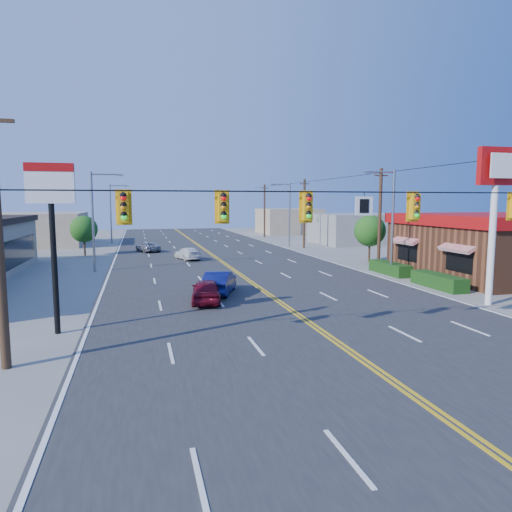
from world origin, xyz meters
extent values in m
plane|color=gray|center=(0.00, 0.00, 0.00)|extent=(160.00, 160.00, 0.00)
cube|color=#2D2D30|center=(0.00, 20.00, 0.03)|extent=(20.00, 120.00, 0.06)
cylinder|color=black|center=(0.00, 0.00, 6.00)|extent=(24.00, 0.05, 0.05)
cube|color=white|center=(1.20, 0.00, 5.45)|extent=(0.75, 0.04, 0.75)
cube|color=#D89E0C|center=(-8.00, 0.00, 5.42)|extent=(0.55, 0.34, 1.25)
cube|color=#D89E0C|center=(-4.50, 0.00, 5.42)|extent=(0.55, 0.34, 1.25)
cube|color=#D89E0C|center=(-1.20, 0.00, 5.42)|extent=(0.55, 0.34, 1.25)
cube|color=#D89E0C|center=(3.50, 0.00, 5.42)|extent=(0.55, 0.34, 1.25)
cube|color=brown|center=(20.00, 12.00, 2.00)|extent=(14.00, 12.00, 4.00)
cube|color=#194214|center=(11.50, 12.00, 0.45)|extent=(1.20, 9.00, 0.90)
cylinder|color=white|center=(11.00, 4.00, 3.50)|extent=(0.36, 0.36, 7.00)
cube|color=#A50C0C|center=(11.00, 4.00, 7.50)|extent=(2.20, 0.36, 2.00)
cylinder|color=black|center=(-11.00, 4.00, 3.00)|extent=(0.24, 0.24, 6.00)
cube|color=white|center=(-11.00, 4.00, 6.20)|extent=(1.90, 0.30, 1.30)
cylinder|color=gray|center=(11.00, 14.00, 4.00)|extent=(0.20, 0.20, 8.00)
cylinder|color=gray|center=(9.90, 14.00, 7.80)|extent=(2.20, 0.12, 0.12)
cube|color=gray|center=(8.80, 14.00, 7.75)|extent=(0.50, 0.25, 0.15)
cylinder|color=gray|center=(11.00, 38.00, 4.00)|extent=(0.20, 0.20, 8.00)
cylinder|color=gray|center=(9.90, 38.00, 7.80)|extent=(2.20, 0.12, 0.12)
cube|color=gray|center=(8.80, 38.00, 7.75)|extent=(0.50, 0.25, 0.15)
cylinder|color=gray|center=(-11.00, 22.00, 4.00)|extent=(0.20, 0.20, 8.00)
cylinder|color=gray|center=(-9.90, 22.00, 7.80)|extent=(2.20, 0.12, 0.12)
cube|color=gray|center=(-8.80, 22.00, 7.75)|extent=(0.50, 0.25, 0.15)
cylinder|color=gray|center=(-11.00, 48.00, 4.00)|extent=(0.20, 0.20, 8.00)
cylinder|color=gray|center=(-9.90, 48.00, 7.80)|extent=(2.20, 0.12, 0.12)
cube|color=gray|center=(-8.80, 48.00, 7.75)|extent=(0.50, 0.25, 0.15)
cylinder|color=#47301E|center=(12.20, 18.00, 4.20)|extent=(0.28, 0.28, 8.40)
cylinder|color=#47301E|center=(12.20, 36.00, 4.20)|extent=(0.28, 0.28, 8.40)
cylinder|color=#47301E|center=(12.20, 54.00, 4.20)|extent=(0.28, 0.28, 8.40)
cylinder|color=#47301E|center=(13.50, 22.00, 1.05)|extent=(0.20, 0.20, 2.10)
sphere|color=#235B19|center=(13.50, 22.00, 2.94)|extent=(2.94, 2.94, 2.94)
cylinder|color=#47301E|center=(-13.00, 34.00, 1.00)|extent=(0.20, 0.20, 2.00)
sphere|color=#235B19|center=(-13.00, 34.00, 2.80)|extent=(2.80, 2.80, 2.80)
cube|color=gray|center=(22.00, 40.00, 2.00)|extent=(12.00, 10.00, 4.00)
cube|color=tan|center=(-20.00, 48.00, 2.10)|extent=(11.00, 12.00, 4.20)
cube|color=tan|center=(19.00, 62.00, 2.20)|extent=(10.00, 10.00, 4.40)
imported|color=maroon|center=(-3.96, 8.24, 0.67)|extent=(2.15, 4.11, 1.33)
imported|color=#0F1457|center=(-2.82, 10.48, 0.70)|extent=(2.86, 4.47, 1.39)
imported|color=white|center=(-2.91, 27.68, 0.58)|extent=(2.58, 4.30, 1.17)
imported|color=#B3B2B8|center=(-6.52, 35.81, 0.54)|extent=(2.99, 4.30, 1.09)
camera|label=1|loc=(-7.55, -16.57, 5.60)|focal=32.00mm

